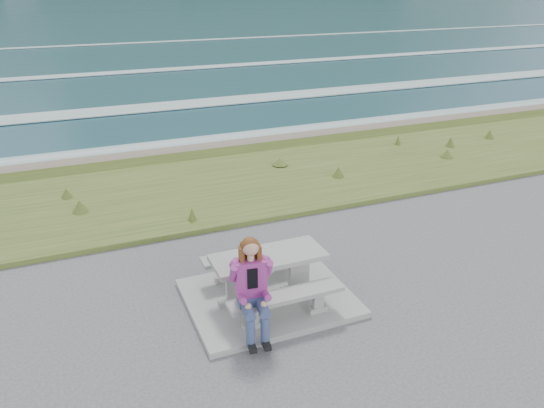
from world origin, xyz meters
The scene contains 8 objects.
concrete_slab centered at (0.00, 0.00, 0.05)m, with size 2.60×2.10×0.10m, color gray.
picnic_table centered at (0.00, 0.00, 0.68)m, with size 1.80×0.75×0.75m.
bench_landward centered at (0.00, -0.70, 0.45)m, with size 1.80×0.35×0.45m.
bench_seaward centered at (0.00, 0.70, 0.45)m, with size 1.80×0.35×0.45m.
grass_verge centered at (0.00, 5.00, 0.00)m, with size 160.00×4.50×0.22m, color #37531F.
shore_drop centered at (0.00, 7.90, 0.00)m, with size 160.00×0.80×2.20m, color #6A5F4F.
ocean centered at (0.00, 25.09, -1.74)m, with size 1600.00×1600.00×0.09m.
seated_woman centered at (-0.57, -0.84, 0.64)m, with size 0.51×0.80×1.48m.
Camera 1 is at (-2.73, -6.79, 4.91)m, focal length 35.00 mm.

